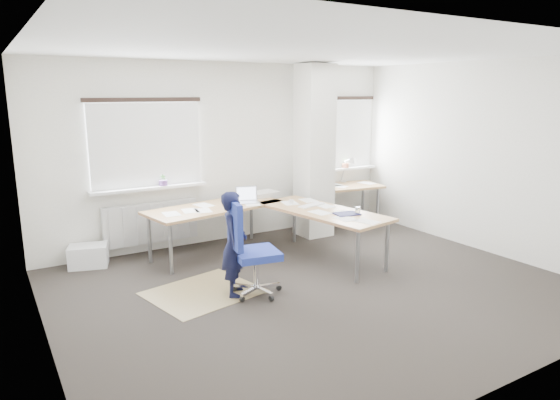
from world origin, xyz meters
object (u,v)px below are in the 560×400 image
desk_side (341,188)px  person (234,244)px  desk_main (270,210)px  task_chair (253,269)px

desk_side → person: person is taller
person → desk_main: bearing=-18.5°
task_chair → person: person is taller
desk_main → task_chair: bearing=-138.3°
desk_main → task_chair: task_chair is taller
desk_side → person: size_ratio=1.20×
desk_side → task_chair: size_ratio=1.31×
task_chair → person: bearing=152.2°
desk_main → person: bearing=-146.8°
desk_main → desk_side: desk_side is taller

